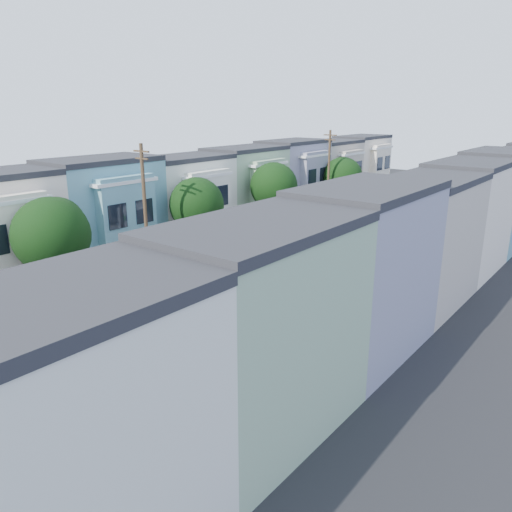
{
  "coord_description": "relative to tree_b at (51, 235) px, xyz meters",
  "views": [
    {
      "loc": [
        21.85,
        -20.81,
        12.61
      ],
      "look_at": [
        0.45,
        6.36,
        2.2
      ],
      "focal_mm": 35.0,
      "sensor_mm": 36.0,
      "label": 1
    }
  ],
  "objects": [
    {
      "name": "ground",
      "position": [
        6.3,
        5.39,
        -5.05
      ],
      "size": [
        160.0,
        160.0,
        0.0
      ],
      "primitive_type": "plane",
      "color": "black",
      "rests_on": "ground"
    },
    {
      "name": "road_slab",
      "position": [
        6.3,
        20.39,
        -5.04
      ],
      "size": [
        12.0,
        70.0,
        0.02
      ],
      "primitive_type": "cube",
      "color": "black",
      "rests_on": "ground"
    },
    {
      "name": "curb_left",
      "position": [
        0.25,
        20.39,
        -4.97
      ],
      "size": [
        0.3,
        70.0,
        0.15
      ],
      "primitive_type": "cube",
      "color": "gray",
      "rests_on": "ground"
    },
    {
      "name": "curb_right",
      "position": [
        12.35,
        20.39,
        -4.97
      ],
      "size": [
        0.3,
        70.0,
        0.15
      ],
      "primitive_type": "cube",
      "color": "gray",
      "rests_on": "ground"
    },
    {
      "name": "sidewalk_left",
      "position": [
        -1.05,
        20.39,
        -4.97
      ],
      "size": [
        2.6,
        70.0,
        0.15
      ],
      "primitive_type": "cube",
      "color": "gray",
      "rests_on": "ground"
    },
    {
      "name": "sidewalk_right",
      "position": [
        13.65,
        20.39,
        -4.97
      ],
      "size": [
        2.6,
        70.0,
        0.15
      ],
      "primitive_type": "cube",
      "color": "gray",
      "rests_on": "ground"
    },
    {
      "name": "centerline",
      "position": [
        6.3,
        20.39,
        -5.05
      ],
      "size": [
        0.12,
        70.0,
        0.01
      ],
      "primitive_type": "cube",
      "color": "gold",
      "rests_on": "ground"
    },
    {
      "name": "townhouse_row_left",
      "position": [
        -4.85,
        20.39,
        -5.05
      ],
      "size": [
        5.0,
        70.0,
        8.5
      ],
      "primitive_type": "cube",
      "color": "#C1B29E",
      "rests_on": "ground"
    },
    {
      "name": "townhouse_row_right",
      "position": [
        17.45,
        20.39,
        -5.05
      ],
      "size": [
        5.0,
        70.0,
        8.5
      ],
      "primitive_type": "cube",
      "color": "#C1B29E",
      "rests_on": "ground"
    },
    {
      "name": "tree_b",
      "position": [
        0.0,
        0.0,
        0.0
      ],
      "size": [
        4.7,
        4.7,
        7.42
      ],
      "color": "black",
      "rests_on": "ground"
    },
    {
      "name": "tree_c",
      "position": [
        -0.0,
        12.52,
        -0.01
      ],
      "size": [
        4.39,
        4.39,
        7.26
      ],
      "color": "black",
      "rests_on": "ground"
    },
    {
      "name": "tree_d",
      "position": [
        -0.0,
        22.93,
        0.21
      ],
      "size": [
        4.56,
        4.56,
        7.56
      ],
      "color": "black",
      "rests_on": "ground"
    },
    {
      "name": "tree_e",
      "position": [
        0.0,
        36.43,
        -0.38
      ],
      "size": [
        4.7,
        4.7,
        7.03
      ],
      "color": "black",
      "rests_on": "ground"
    },
    {
      "name": "tree_far_r",
      "position": [
        13.2,
        34.76,
        -1.0
      ],
      "size": [
        3.1,
        3.1,
        5.65
      ],
      "color": "black",
      "rests_on": "ground"
    },
    {
      "name": "utility_pole_near",
      "position": [
        0.0,
        7.39,
        0.11
      ],
      "size": [
        1.6,
        0.26,
        10.0
      ],
      "color": "#42301E",
      "rests_on": "ground"
    },
    {
      "name": "utility_pole_far",
      "position": [
        0.0,
        33.39,
        0.11
      ],
      "size": [
        1.6,
        0.26,
        10.0
      ],
      "color": "#42301E",
      "rests_on": "ground"
    },
    {
      "name": "fedex_truck",
      "position": [
        8.51,
        17.09,
        -3.31
      ],
      "size": [
        2.49,
        6.47,
        3.1
      ],
      "rotation": [
        0.0,
        0.0,
        -0.13
      ],
      "color": "white",
      "rests_on": "ground"
    },
    {
      "name": "lead_sedan",
      "position": [
        8.97,
        24.4,
        -4.33
      ],
      "size": [
        2.46,
        4.95,
        1.43
      ],
      "primitive_type": "imported",
      "rotation": [
        0.0,
        0.0,
        -0.1
      ],
      "color": "black",
      "rests_on": "ground"
    },
    {
      "name": "parked_left_b",
      "position": [
        1.4,
        -2.79,
        -4.33
      ],
      "size": [
        2.31,
        4.87,
        1.42
      ],
      "primitive_type": "imported",
      "rotation": [
        0.0,
        0.0,
        -0.07
      ],
      "color": "black",
      "rests_on": "ground"
    },
    {
      "name": "parked_left_c",
      "position": [
        1.4,
        5.37,
        -4.37
      ],
      "size": [
        1.95,
        4.5,
        1.34
      ],
      "primitive_type": "imported",
      "rotation": [
        0.0,
        0.0,
        0.02
      ],
      "color": "#ACAFB3",
      "rests_on": "ground"
    },
    {
      "name": "parked_left_d",
      "position": [
        1.4,
        17.21,
        -4.3
      ],
      "size": [
        1.94,
        4.65,
        1.49
      ],
      "primitive_type": "imported",
      "rotation": [
        0.0,
        0.0,
        -0.04
      ],
      "color": "#39030C",
      "rests_on": "ground"
    },
    {
      "name": "parked_right_a",
      "position": [
        11.2,
        -2.6,
        -4.39
      ],
      "size": [
        2.27,
        4.73,
        1.3
      ],
      "primitive_type": "imported",
      "rotation": [
        0.0,
        0.0,
        0.02
      ],
      "color": "#555657",
      "rests_on": "ground"
    },
    {
      "name": "parked_right_b",
      "position": [
        11.2,
        2.27,
        -4.39
      ],
      "size": [
        2.36,
        4.78,
        1.3
      ],
      "primitive_type": "imported",
      "rotation": [
        0.0,
        0.0,
        -0.04
      ],
      "color": "white",
      "rests_on": "ground"
    },
    {
      "name": "parked_right_c",
      "position": [
        11.2,
        24.13,
        -4.36
      ],
      "size": [
        2.39,
        4.98,
        1.37
      ],
      "primitive_type": "imported",
      "rotation": [
        0.0,
        0.0,
        0.02
      ],
      "color": "black",
      "rests_on": "ground"
    },
    {
      "name": "parked_right_d",
      "position": [
        11.2,
        34.53,
        -4.38
      ],
      "size": [
        1.61,
        4.05,
        1.33
      ],
      "primitive_type": "imported",
      "rotation": [
        0.0,
        0.0,
        -0.05
      ],
      "color": "black",
      "rests_on": "ground"
    },
    {
      "name": "motorcycle",
      "position": [
        11.66,
        -4.79,
        -4.66
      ],
      "size": [
        0.25,
        1.84,
        0.73
      ],
      "rotation": [
        0.0,
        0.0,
        -0.25
      ],
      "color": "black",
      "rests_on": "ground"
    }
  ]
}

